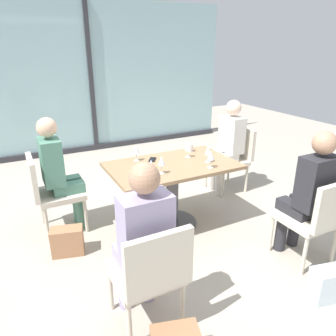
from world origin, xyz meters
name	(u,v)px	position (x,y,z in m)	size (l,w,h in m)	color
ground_plane	(172,223)	(0.00, 0.00, 0.00)	(12.00, 12.00, 0.00)	#A89E8E
window_wall_backdrop	(91,86)	(0.00, 3.20, 1.21)	(5.47, 0.10, 2.70)	#92B7BC
dining_table_main	(172,180)	(0.00, 0.00, 0.55)	(1.36, 0.83, 0.73)	#997551
chair_front_left	(150,271)	(-0.82, -1.21, 0.50)	(0.46, 0.50, 0.87)	beige
chair_far_left	(50,189)	(-1.21, 0.48, 0.50)	(0.50, 0.46, 0.87)	beige
chair_front_right	(316,216)	(0.82, -1.21, 0.50)	(0.46, 0.50, 0.87)	beige
chair_far_right	(233,155)	(1.21, 0.48, 0.50)	(0.50, 0.46, 0.87)	beige
person_front_left	(143,237)	(-0.82, -1.10, 0.70)	(0.34, 0.39, 1.26)	#9E93B7
person_far_left	(59,170)	(-1.10, 0.48, 0.70)	(0.39, 0.34, 1.26)	#4C7F6B
person_front_right	(310,190)	(0.82, -1.10, 0.70)	(0.34, 0.39, 1.26)	#28282D
person_far_right	(228,142)	(1.10, 0.48, 0.70)	(0.39, 0.34, 1.26)	silver
wine_glass_0	(162,161)	(-0.22, -0.19, 0.86)	(0.07, 0.07, 0.18)	silver
wine_glass_1	(188,146)	(0.26, 0.12, 0.86)	(0.07, 0.07, 0.18)	silver
wine_glass_2	(211,156)	(0.30, -0.28, 0.86)	(0.07, 0.07, 0.18)	silver
wine_glass_3	(151,165)	(-0.36, -0.24, 0.86)	(0.07, 0.07, 0.18)	silver
wine_glass_4	(208,151)	(0.37, -0.13, 0.86)	(0.07, 0.07, 0.18)	silver
wine_glass_5	(136,149)	(-0.30, 0.28, 0.86)	(0.07, 0.07, 0.18)	silver
coffee_cup	(190,148)	(0.39, 0.29, 0.78)	(0.08, 0.08, 0.09)	white
cell_phone_on_table	(152,160)	(-0.13, 0.22, 0.73)	(0.07, 0.14, 0.01)	black
handbag_1	(67,241)	(-1.17, -0.03, 0.14)	(0.30, 0.16, 0.28)	#A3704C
handbag_2	(329,284)	(0.57, -1.60, 0.14)	(0.30, 0.16, 0.28)	silver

